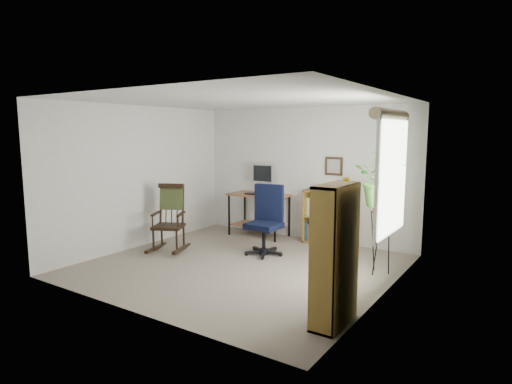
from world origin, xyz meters
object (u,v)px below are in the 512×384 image
Objects in this scene: rocking_chair at (168,217)px; low_bookshelf at (329,218)px; office_chair at (264,220)px; desk at (259,215)px; tall_bookshelf at (335,256)px.

rocking_chair is 1.19× the size of low_bookshelf.
desk is at bearing 116.05° from office_chair.
tall_bookshelf reaches higher than office_chair.
low_bookshelf is (1.38, 0.12, 0.07)m from desk.
office_chair reaches higher than desk.
desk is at bearing 134.47° from tall_bookshelf.
rocking_chair is at bearing -111.68° from desk.
office_chair is 1.59m from rocking_chair.
tall_bookshelf is (1.34, -2.89, 0.25)m from low_bookshelf.
low_bookshelf is (0.61, 1.16, -0.10)m from office_chair.
rocking_chair reaches higher than desk.
office_chair is 1.20× the size of low_bookshelf.
tall_bookshelf is at bearing -44.36° from rocking_chair.
low_bookshelf is 0.65× the size of tall_bookshelf.
rocking_chair reaches higher than low_bookshelf.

